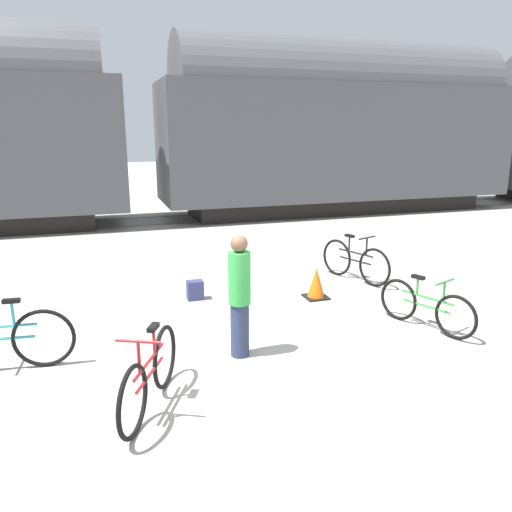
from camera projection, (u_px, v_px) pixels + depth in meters
ground_plane at (239, 371)px, 6.19m from camera, size 80.00×80.00×0.00m
freight_train at (141, 123)px, 15.30m from camera, size 52.86×3.17×5.84m
rail_near at (149, 225)px, 15.41m from camera, size 64.86×0.07×0.01m
rail_far at (144, 217)px, 16.73m from camera, size 64.86×0.07×0.01m
bicycle_teal at (1, 340)px, 6.11m from camera, size 1.75×0.46×0.95m
bicycle_black at (355, 261)px, 9.76m from camera, size 0.63×1.62×0.92m
bicycle_green at (426, 307)px, 7.41m from camera, size 0.62×1.53×0.81m
bicycle_maroon at (150, 375)px, 5.27m from camera, size 0.80×1.56×0.91m
person_in_green at (240, 295)px, 6.41m from camera, size 0.29×0.29×1.63m
backpack at (195, 290)px, 8.73m from camera, size 0.28×0.20×0.34m
traffic_cone at (316, 284)px, 8.79m from camera, size 0.40×0.40×0.55m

